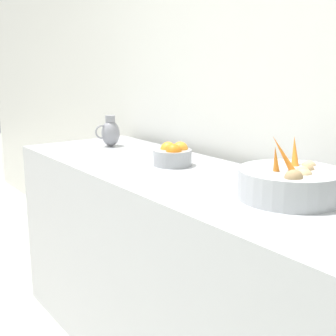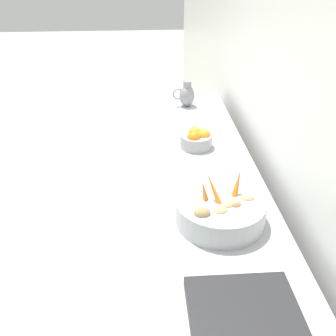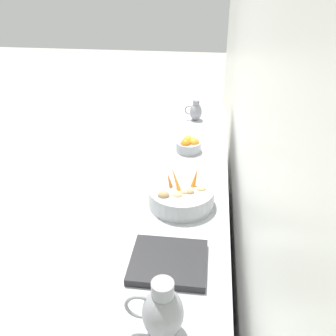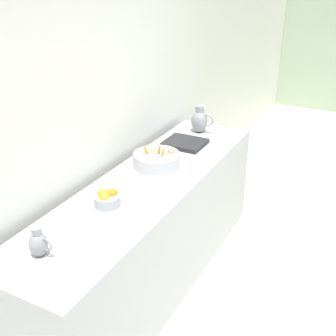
{
  "view_description": "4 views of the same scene",
  "coord_description": "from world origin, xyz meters",
  "px_view_note": "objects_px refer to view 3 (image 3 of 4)",
  "views": [
    {
      "loc": [
        -0.31,
        1.29,
        1.4
      ],
      "look_at": [
        -1.35,
        -0.14,
        1.0
      ],
      "focal_mm": 49.52,
      "sensor_mm": 36.0,
      "label": 1
    },
    {
      "loc": [
        -1.27,
        1.58,
        1.95
      ],
      "look_at": [
        -1.37,
        0.08,
        1.08
      ],
      "focal_mm": 43.04,
      "sensor_mm": 36.0,
      "label": 2
    },
    {
      "loc": [
        -1.71,
        2.0,
        2.13
      ],
      "look_at": [
        -1.48,
        0.16,
        1.1
      ],
      "focal_mm": 39.58,
      "sensor_mm": 36.0,
      "label": 3
    },
    {
      "loc": [
        -0.06,
        -2.39,
        2.39
      ],
      "look_at": [
        -1.37,
        0.08,
        1.05
      ],
      "focal_mm": 46.32,
      "sensor_mm": 36.0,
      "label": 4
    }
  ],
  "objects_px": {
    "metal_pitcher_short": "(196,111)",
    "vegetable_colander": "(181,196)",
    "orange_bowl": "(189,145)",
    "metal_pitcher_tall": "(162,311)"
  },
  "relations": [
    {
      "from": "vegetable_colander",
      "to": "metal_pitcher_tall",
      "type": "distance_m",
      "value": 0.83
    },
    {
      "from": "metal_pitcher_tall",
      "to": "metal_pitcher_short",
      "type": "relative_size",
      "value": 1.44
    },
    {
      "from": "orange_bowl",
      "to": "metal_pitcher_tall",
      "type": "relative_size",
      "value": 0.71
    },
    {
      "from": "metal_pitcher_short",
      "to": "vegetable_colander",
      "type": "bearing_deg",
      "value": 89.74
    },
    {
      "from": "vegetable_colander",
      "to": "orange_bowl",
      "type": "distance_m",
      "value": 0.68
    },
    {
      "from": "orange_bowl",
      "to": "metal_pitcher_tall",
      "type": "bearing_deg",
      "value": 90.53
    },
    {
      "from": "vegetable_colander",
      "to": "orange_bowl",
      "type": "bearing_deg",
      "value": -89.45
    },
    {
      "from": "vegetable_colander",
      "to": "metal_pitcher_short",
      "type": "bearing_deg",
      "value": -90.26
    },
    {
      "from": "vegetable_colander",
      "to": "metal_pitcher_short",
      "type": "relative_size",
      "value": 2.07
    },
    {
      "from": "vegetable_colander",
      "to": "metal_pitcher_tall",
      "type": "xyz_separation_m",
      "value": [
        -0.01,
        0.83,
        0.06
      ]
    }
  ]
}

